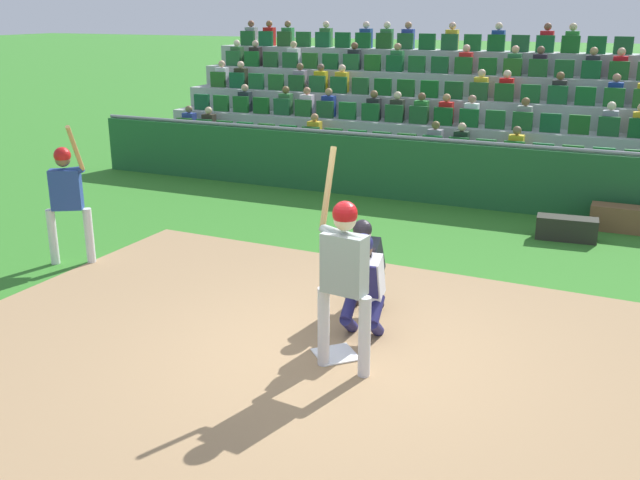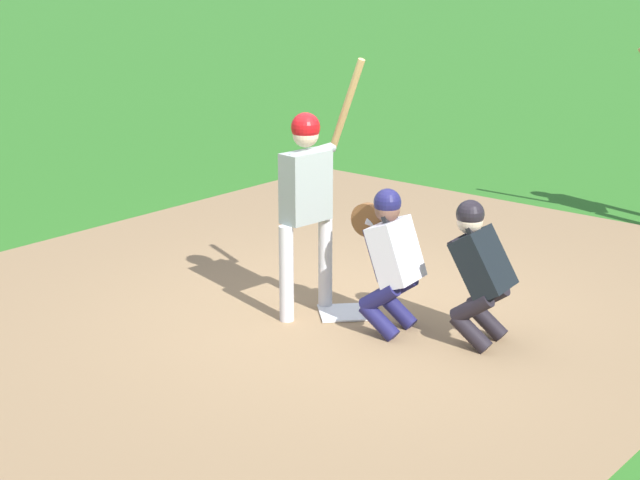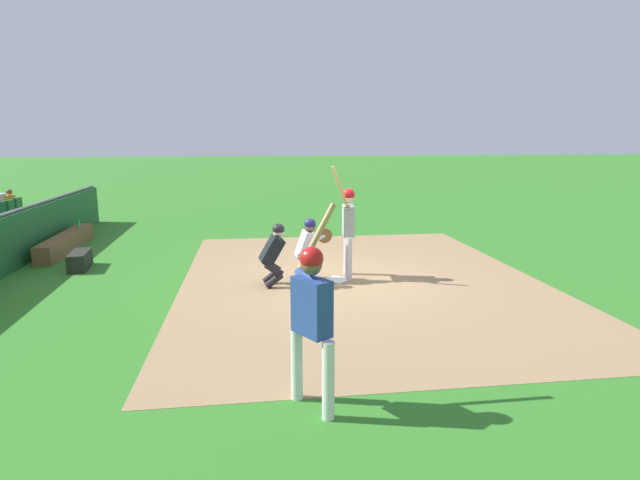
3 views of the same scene
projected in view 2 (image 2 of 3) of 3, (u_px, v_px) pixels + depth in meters
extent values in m
plane|color=#327826|center=(343.00, 314.00, 8.96)|extent=(160.00, 160.00, 0.00)
cube|color=#9D7C56|center=(302.00, 302.00, 9.26)|extent=(9.56, 7.47, 0.01)
cube|color=white|center=(343.00, 312.00, 8.95)|extent=(0.62, 0.62, 0.02)
cylinder|color=silver|center=(286.00, 274.00, 8.67)|extent=(0.14, 0.14, 0.89)
cylinder|color=silver|center=(325.00, 262.00, 9.01)|extent=(0.14, 0.14, 0.89)
cube|color=#929D98|center=(306.00, 187.00, 8.62)|extent=(0.49, 0.27, 0.63)
sphere|color=beige|center=(306.00, 134.00, 8.49)|extent=(0.23, 0.23, 0.23)
sphere|color=red|center=(306.00, 127.00, 8.47)|extent=(0.26, 0.26, 0.26)
cylinder|color=#929D98|center=(312.00, 153.00, 8.55)|extent=(0.50, 0.20, 0.14)
cylinder|color=#929D98|center=(327.00, 150.00, 8.68)|extent=(0.18, 0.16, 0.13)
cylinder|color=tan|center=(347.00, 104.00, 8.49)|extent=(0.07, 0.36, 0.82)
sphere|color=black|center=(333.00, 147.00, 8.69)|extent=(0.06, 0.06, 0.06)
cylinder|color=navy|center=(379.00, 321.00, 8.38)|extent=(0.17, 0.39, 0.34)
cylinder|color=navy|center=(380.00, 297.00, 8.32)|extent=(0.17, 0.39, 0.33)
cylinder|color=navy|center=(397.00, 310.00, 8.63)|extent=(0.17, 0.39, 0.34)
cylinder|color=navy|center=(398.00, 287.00, 8.57)|extent=(0.17, 0.39, 0.33)
cube|color=silver|center=(396.00, 253.00, 8.31)|extent=(0.45, 0.44, 0.60)
cube|color=navy|center=(383.00, 250.00, 8.37)|extent=(0.40, 0.23, 0.45)
sphere|color=brown|center=(387.00, 209.00, 8.25)|extent=(0.22, 0.22, 0.22)
cube|color=black|center=(387.00, 209.00, 8.25)|extent=(0.21, 0.12, 0.20)
sphere|color=navy|center=(387.00, 202.00, 8.23)|extent=(0.24, 0.24, 0.24)
cylinder|color=brown|center=(367.00, 220.00, 8.53)|extent=(0.10, 0.30, 0.30)
cylinder|color=silver|center=(386.00, 230.00, 8.48)|extent=(0.19, 0.40, 0.22)
cylinder|color=black|center=(471.00, 333.00, 8.13)|extent=(0.17, 0.39, 0.34)
cylinder|color=black|center=(472.00, 308.00, 8.07)|extent=(0.17, 0.39, 0.33)
cylinder|color=black|center=(487.00, 321.00, 8.38)|extent=(0.17, 0.39, 0.34)
cylinder|color=black|center=(488.00, 297.00, 8.32)|extent=(0.17, 0.39, 0.33)
cube|color=black|center=(483.00, 264.00, 8.09)|extent=(0.46, 0.52, 0.60)
cube|color=black|center=(471.00, 261.00, 8.15)|extent=(0.40, 0.31, 0.42)
sphere|color=beige|center=(470.00, 221.00, 8.06)|extent=(0.22, 0.22, 0.22)
cube|color=black|center=(470.00, 221.00, 8.06)|extent=(0.21, 0.15, 0.19)
sphere|color=black|center=(470.00, 214.00, 8.05)|extent=(0.24, 0.24, 0.24)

